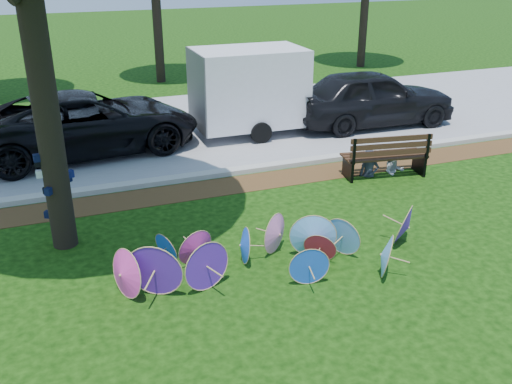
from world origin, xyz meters
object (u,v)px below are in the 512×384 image
black_van (87,123)px  park_bench (384,154)px  parasol_pile (262,251)px  person_right (396,151)px  cargo_trailer (249,87)px  dark_pickup (372,98)px  person_left (371,150)px

black_van → park_bench: (6.40, -4.19, -0.28)m
black_van → parasol_pile: bearing=-170.8°
park_bench → person_right: bearing=17.1°
black_van → person_right: bearing=-128.3°
cargo_trailer → person_right: bearing=-61.9°
parasol_pile → black_van: bearing=106.0°
park_bench → person_right: (0.35, 0.05, 0.01)m
cargo_trailer → person_right: (2.19, -4.22, -0.84)m
dark_pickup → park_bench: (-1.93, -3.75, -0.32)m
dark_pickup → person_left: size_ratio=3.84×
park_bench → person_left: person_left is taller
black_van → cargo_trailer: 4.59m
black_van → person_right: size_ratio=5.42×
person_left → person_right: person_left is taller
dark_pickup → park_bench: size_ratio=2.47×
person_left → person_right: (0.70, 0.00, -0.12)m
park_bench → black_van: bearing=155.8°
parasol_pile → black_van: 7.58m
parasol_pile → park_bench: size_ratio=2.83×
cargo_trailer → person_left: bearing=-69.9°
parasol_pile → dark_pickup: (6.23, 6.84, 0.47)m
cargo_trailer → person_left: size_ratio=2.35×
cargo_trailer → person_left: 4.53m
park_bench → person_right: size_ratio=1.89×
parasol_pile → cargo_trailer: (2.46, 7.35, 0.99)m
park_bench → person_left: bearing=-179.1°
parasol_pile → person_right: person_right is taller
park_bench → parasol_pile: bearing=-135.4°
black_van → person_right: black_van is taller
black_van → dark_pickup: dark_pickup is taller
cargo_trailer → person_right: 4.82m
black_van → person_left: size_ratio=4.46×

